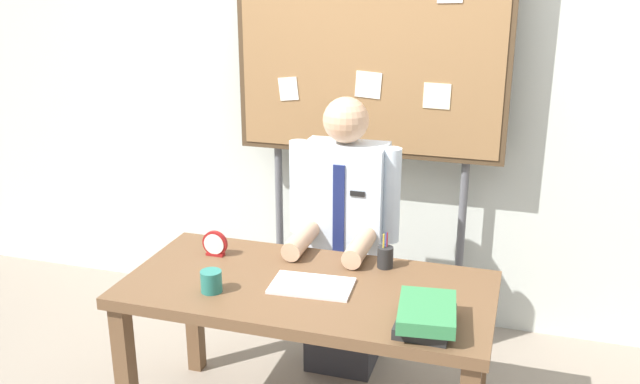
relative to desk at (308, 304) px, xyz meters
The scene contains 9 objects.
back_wall 1.43m from the desk, 90.00° to the left, with size 6.40×0.08×2.70m, color silver.
desk is the anchor object (origin of this frame).
person 0.58m from the desk, 90.00° to the left, with size 0.55×0.56×1.41m.
bulletin_board 1.42m from the desk, 89.99° to the left, with size 1.44×0.09×2.26m.
book_stack 0.59m from the desk, 21.92° to the right, with size 0.24×0.31×0.09m.
open_notebook 0.10m from the desk, 38.42° to the right, with size 0.34×0.21×0.01m, color silver.
desk_clock 0.54m from the desk, 162.21° to the left, with size 0.12×0.04×0.12m.
coffee_mug 0.42m from the desk, 153.29° to the right, with size 0.09×0.09×0.09m, color #267266.
pen_holder 0.40m from the desk, 43.78° to the left, with size 0.07×0.07×0.16m.
Camera 1 is at (0.82, -2.47, 2.00)m, focal length 38.62 mm.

